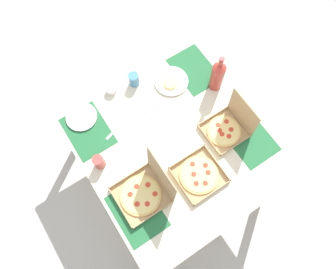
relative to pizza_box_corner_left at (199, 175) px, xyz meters
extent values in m
plane|color=beige|center=(-0.34, -0.01, -0.76)|extent=(6.00, 6.00, 0.00)
cylinder|color=#3F3328|center=(-0.97, -0.53, -0.40)|extent=(0.07, 0.07, 0.72)
cylinder|color=#3F3328|center=(0.30, -0.53, -0.40)|extent=(0.07, 0.07, 0.72)
cylinder|color=#3F3328|center=(-0.97, 0.51, -0.40)|extent=(0.07, 0.07, 0.72)
cylinder|color=#3F3328|center=(0.30, 0.51, -0.40)|extent=(0.07, 0.07, 0.72)
cube|color=beige|center=(-0.34, -0.01, -0.03)|extent=(1.39, 1.16, 0.03)
cube|color=#236638|center=(-0.65, -0.44, -0.01)|extent=(0.36, 0.26, 0.00)
cube|color=#236638|center=(-0.02, -0.44, -0.01)|extent=(0.36, 0.26, 0.00)
cube|color=#236638|center=(-0.65, 0.42, -0.01)|extent=(0.36, 0.26, 0.00)
cube|color=#236638|center=(-0.02, 0.42, -0.01)|extent=(0.36, 0.26, 0.00)
cube|color=tan|center=(0.00, 0.00, -0.01)|extent=(0.28, 0.28, 0.01)
cube|color=tan|center=(-0.14, 0.00, 0.01)|extent=(0.01, 0.28, 0.03)
cube|color=tan|center=(0.14, 0.00, 0.01)|extent=(0.01, 0.28, 0.03)
cube|color=tan|center=(0.00, -0.14, 0.01)|extent=(0.28, 0.01, 0.03)
cube|color=tan|center=(0.00, 0.14, 0.01)|extent=(0.28, 0.01, 0.03)
cylinder|color=#E0B76B|center=(0.00, 0.00, 0.00)|extent=(0.25, 0.25, 0.01)
cylinder|color=#EFD67F|center=(0.00, 0.00, 0.01)|extent=(0.22, 0.22, 0.00)
cylinder|color=red|center=(0.07, 0.00, 0.01)|extent=(0.03, 0.03, 0.00)
cylinder|color=red|center=(0.02, 0.05, 0.01)|extent=(0.03, 0.03, 0.00)
cylinder|color=red|center=(-0.03, 0.07, 0.01)|extent=(0.03, 0.03, 0.00)
cylinder|color=red|center=(-0.08, 0.00, 0.01)|extent=(0.03, 0.03, 0.00)
cylinder|color=red|center=(-0.02, -0.03, 0.01)|extent=(0.03, 0.03, 0.00)
cylinder|color=red|center=(0.04, -0.05, 0.01)|extent=(0.03, 0.03, 0.00)
cube|color=tan|center=(-0.09, -0.37, -0.01)|extent=(0.29, 0.29, 0.01)
cube|color=tan|center=(-0.23, -0.37, 0.01)|extent=(0.01, 0.29, 0.03)
cube|color=tan|center=(0.05, -0.37, 0.01)|extent=(0.01, 0.29, 0.03)
cube|color=tan|center=(-0.09, -0.51, 0.01)|extent=(0.29, 0.01, 0.03)
cube|color=tan|center=(-0.09, -0.23, 0.01)|extent=(0.29, 0.01, 0.03)
cylinder|color=#E0B76B|center=(-0.09, -0.37, 0.00)|extent=(0.25, 0.25, 0.01)
cylinder|color=#EFD67F|center=(-0.09, -0.37, 0.01)|extent=(0.23, 0.23, 0.00)
cylinder|color=red|center=(-0.02, -0.36, 0.01)|extent=(0.03, 0.03, 0.00)
cylinder|color=red|center=(-0.05, -0.29, 0.01)|extent=(0.03, 0.03, 0.00)
cylinder|color=red|center=(-0.12, -0.30, 0.01)|extent=(0.03, 0.03, 0.00)
cylinder|color=red|center=(-0.15, -0.36, 0.01)|extent=(0.03, 0.03, 0.00)
cylinder|color=red|center=(-0.13, -0.42, 0.01)|extent=(0.03, 0.03, 0.00)
cylinder|color=red|center=(-0.06, -0.42, 0.01)|extent=(0.03, 0.03, 0.00)
cube|color=tan|center=(-0.09, -0.22, 0.17)|extent=(0.29, 0.02, 0.29)
cube|color=tan|center=(-0.15, 0.31, -0.01)|extent=(0.25, 0.25, 0.01)
cube|color=tan|center=(-0.27, 0.31, 0.01)|extent=(0.01, 0.25, 0.03)
cube|color=tan|center=(-0.03, 0.31, 0.01)|extent=(0.01, 0.25, 0.03)
cube|color=tan|center=(-0.15, 0.18, 0.01)|extent=(0.25, 0.01, 0.03)
cube|color=tan|center=(-0.15, 0.43, 0.01)|extent=(0.25, 0.01, 0.03)
cylinder|color=#E0B76B|center=(-0.15, 0.31, 0.00)|extent=(0.22, 0.22, 0.01)
cylinder|color=#EFD67F|center=(-0.15, 0.31, 0.01)|extent=(0.20, 0.20, 0.00)
cylinder|color=red|center=(-0.10, 0.31, 0.01)|extent=(0.03, 0.03, 0.00)
cylinder|color=red|center=(-0.13, 0.35, 0.01)|extent=(0.03, 0.03, 0.00)
cylinder|color=red|center=(-0.19, 0.36, 0.01)|extent=(0.03, 0.03, 0.00)
cylinder|color=red|center=(-0.20, 0.30, 0.01)|extent=(0.03, 0.03, 0.00)
cylinder|color=red|center=(-0.17, 0.28, 0.01)|extent=(0.03, 0.03, 0.00)
cylinder|color=red|center=(-0.14, 0.28, 0.01)|extent=(0.03, 0.03, 0.00)
cube|color=tan|center=(-0.15, 0.43, 0.15)|extent=(0.25, 0.02, 0.25)
cylinder|color=white|center=(-0.76, -0.43, -0.01)|extent=(0.20, 0.20, 0.01)
cylinder|color=white|center=(-0.76, -0.43, 0.00)|extent=(0.21, 0.21, 0.01)
cylinder|color=white|center=(-0.65, 0.23, -0.01)|extent=(0.23, 0.23, 0.01)
cylinder|color=white|center=(-0.65, 0.23, 0.00)|extent=(0.24, 0.24, 0.01)
cylinder|color=#E0B76B|center=(-0.64, 0.20, 0.01)|extent=(0.10, 0.10, 0.01)
cylinder|color=#EFD67F|center=(-0.64, 0.20, 0.01)|extent=(0.08, 0.08, 0.00)
cylinder|color=#B2382D|center=(-0.46, 0.46, 0.10)|extent=(0.09, 0.09, 0.22)
cone|color=#B2382D|center=(-0.46, 0.46, 0.23)|extent=(0.09, 0.09, 0.04)
cylinder|color=#B2382D|center=(-0.46, 0.46, 0.27)|extent=(0.03, 0.03, 0.06)
cylinder|color=red|center=(-0.46, 0.46, 0.31)|extent=(0.03, 0.03, 0.01)
cylinder|color=#BF4742|center=(-0.40, -0.48, 0.04)|extent=(0.07, 0.07, 0.11)
cylinder|color=teal|center=(-0.79, 0.01, 0.04)|extent=(0.07, 0.07, 0.10)
cylinder|color=white|center=(-0.82, -0.16, 0.01)|extent=(0.08, 0.08, 0.05)
cube|color=#B7B7BC|center=(-0.56, -0.27, -0.01)|extent=(0.08, 0.21, 0.00)
cube|color=#B7B7BC|center=(-0.56, -0.03, -0.01)|extent=(0.03, 0.21, 0.00)
camera|label=1|loc=(0.28, -0.42, 1.93)|focal=33.78mm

